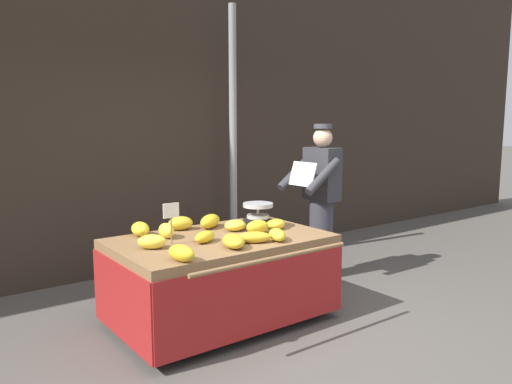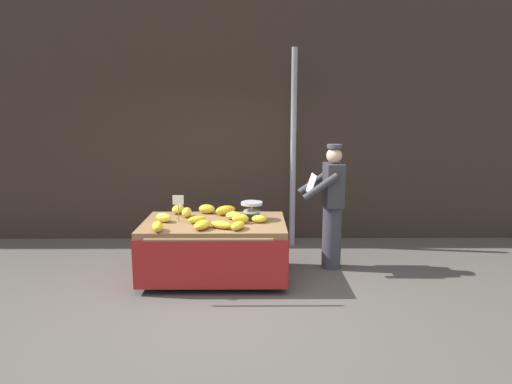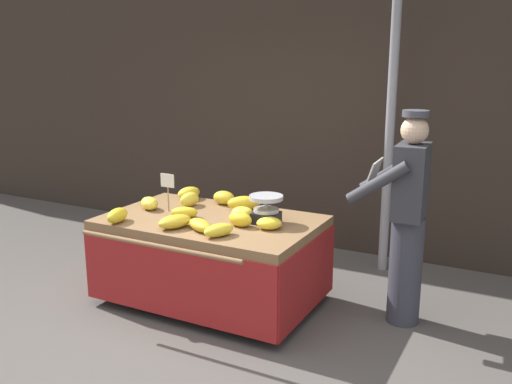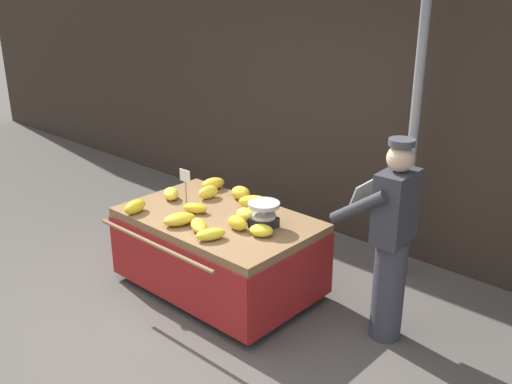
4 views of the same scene
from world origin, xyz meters
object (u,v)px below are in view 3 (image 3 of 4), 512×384
banana_bunch_6 (219,230)px  vendor_person (407,218)px  banana_bunch_2 (175,222)px  banana_bunch_3 (244,203)px  banana_bunch_10 (189,193)px  street_pole (391,117)px  banana_bunch_8 (269,223)px  banana_bunch_5 (117,215)px  banana_bunch_12 (224,198)px  banana_bunch_1 (189,199)px  banana_bunch_9 (184,212)px  banana_bunch_7 (149,203)px  weighing_scale (266,209)px  banana_cart (211,240)px  banana_bunch_0 (200,225)px  banana_bunch_11 (242,213)px  banana_bunch_4 (240,219)px  price_sign (168,184)px

banana_bunch_6 → vendor_person: 1.47m
banana_bunch_2 → vendor_person: size_ratio=0.17×
banana_bunch_3 → banana_bunch_10: size_ratio=1.18×
street_pole → banana_bunch_8: (-0.55, -1.50, -0.74)m
banana_bunch_6 → banana_bunch_10: bearing=135.2°
banana_bunch_5 → banana_bunch_6: size_ratio=0.97×
banana_bunch_3 → banana_bunch_12: banana_bunch_3 is taller
banana_bunch_1 → banana_bunch_5: (-0.24, -0.71, -0.00)m
banana_bunch_9 → vendor_person: 1.84m
banana_bunch_1 → banana_bunch_8: 1.01m
vendor_person → banana_bunch_7: bearing=-169.6°
weighing_scale → banana_bunch_7: 1.13m
banana_bunch_8 → banana_bunch_6: bearing=-127.1°
banana_cart → banana_bunch_0: bearing=-71.2°
weighing_scale → banana_bunch_11: (-0.24, 0.03, -0.07)m
street_pole → banana_bunch_9: bearing=-130.7°
banana_cart → banana_bunch_2: bearing=-106.7°
banana_bunch_6 → banana_bunch_12: (-0.46, 0.84, 0.01)m
banana_bunch_2 → banana_bunch_4: banana_bunch_4 is taller
vendor_person → price_sign: bearing=-169.5°
weighing_scale → banana_bunch_12: weighing_scale is taller
banana_bunch_5 → street_pole: bearing=47.7°
banana_bunch_2 → banana_bunch_5: size_ratio=1.18×
banana_bunch_0 → banana_bunch_8: size_ratio=1.42×
street_pole → banana_bunch_12: (-1.27, -1.00, -0.72)m
price_sign → banana_bunch_10: (-0.08, 0.44, -0.19)m
street_pole → banana_bunch_1: size_ratio=14.06×
street_pole → banana_bunch_1: street_pole is taller
banana_bunch_1 → banana_bunch_3: bearing=13.1°
banana_bunch_0 → banana_bunch_2: 0.22m
banana_bunch_6 → street_pole: bearing=66.4°
banana_bunch_3 → banana_bunch_2: bearing=-107.7°
banana_cart → banana_bunch_11: size_ratio=9.12×
banana_bunch_5 → banana_bunch_6: 0.94m
street_pole → banana_bunch_2: size_ratio=10.49×
banana_bunch_7 → banana_bunch_9: banana_bunch_7 is taller
banana_bunch_0 → weighing_scale: bearing=49.6°
banana_bunch_2 → banana_bunch_7: 0.64m
street_pole → vendor_person: 1.33m
banana_cart → banana_bunch_10: 0.75m
banana_cart → banana_bunch_11: bearing=27.3°
banana_bunch_0 → banana_bunch_1: bearing=130.5°
banana_bunch_8 → vendor_person: bearing=23.9°
banana_bunch_5 → banana_bunch_6: banana_bunch_5 is taller
banana_bunch_9 → banana_bunch_12: (0.07, 0.54, 0.01)m
banana_bunch_6 → banana_bunch_8: 0.43m
weighing_scale → banana_bunch_3: (-0.36, 0.27, -0.05)m
banana_bunch_0 → banana_bunch_10: bearing=129.2°
banana_bunch_9 → vendor_person: vendor_person is taller
banana_bunch_1 → banana_bunch_2: banana_bunch_1 is taller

